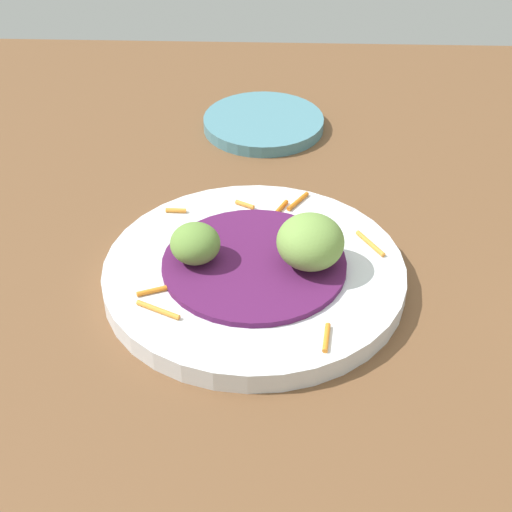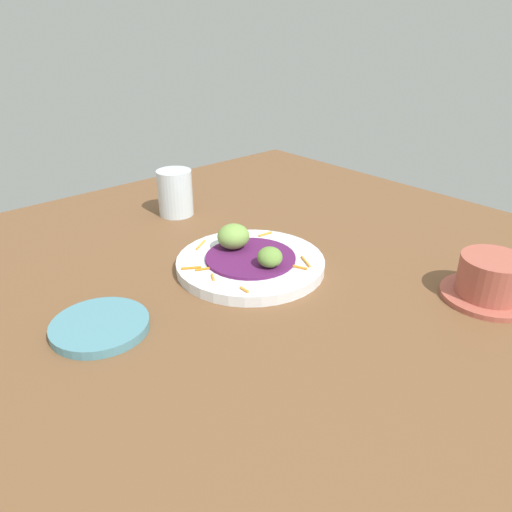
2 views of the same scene
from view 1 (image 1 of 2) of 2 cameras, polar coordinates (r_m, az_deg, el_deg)
name	(u,v)px [view 1 (image 1 of 2)]	position (r cm, az deg, el deg)	size (l,w,h in cm)	color
table_surface	(253,320)	(62.48, -0.25, -4.70)	(110.00, 110.00, 2.00)	brown
main_plate	(253,274)	(63.91, -0.25, -1.36)	(24.74, 24.74, 1.77)	silver
cabbage_bed	(253,264)	(63.21, -0.25, -0.55)	(15.04, 15.04, 0.51)	#51194C
carrot_garnish	(256,252)	(64.51, -0.02, 0.28)	(19.85, 20.81, 0.40)	orange
guac_scoop_left	(310,242)	(61.76, 4.00, 1.05)	(5.41, 5.58, 4.21)	#759E47
guac_scoop_center	(195,243)	(62.44, -4.47, 0.92)	(4.03, 4.06, 3.22)	olive
side_plate_small	(260,123)	(86.78, 0.30, 9.73)	(13.22, 13.22, 1.28)	teal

